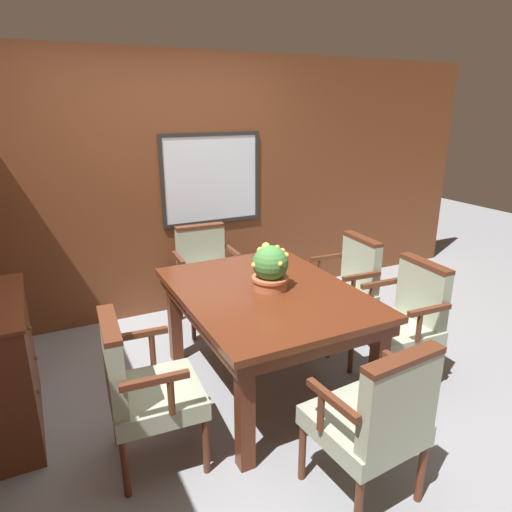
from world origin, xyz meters
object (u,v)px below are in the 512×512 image
(chair_left_near, at_px, (142,385))
(chair_right_far, at_px, (346,285))
(chair_head_near, at_px, (375,417))
(chair_right_near, at_px, (405,318))
(dining_table, at_px, (266,303))
(potted_plant, at_px, (270,268))
(chair_head_far, at_px, (206,271))

(chair_left_near, relative_size, chair_right_far, 1.00)
(chair_head_near, relative_size, chair_right_near, 1.00)
(chair_left_near, height_order, chair_right_far, same)
(dining_table, height_order, chair_left_near, chair_left_near)
(chair_left_near, relative_size, chair_right_near, 1.00)
(dining_table, relative_size, chair_left_near, 1.65)
(chair_head_near, height_order, potted_plant, potted_plant)
(chair_head_near, relative_size, chair_head_far, 1.00)
(chair_left_near, xyz_separation_m, chair_right_near, (1.91, -0.02, 0.00))
(dining_table, height_order, chair_head_near, chair_head_near)
(chair_left_near, xyz_separation_m, potted_plant, (1.00, 0.37, 0.41))
(chair_right_near, xyz_separation_m, potted_plant, (-0.91, 0.38, 0.41))
(potted_plant, bearing_deg, chair_right_far, 19.21)
(dining_table, bearing_deg, chair_head_near, -89.47)
(potted_plant, bearing_deg, chair_right_near, -22.75)
(dining_table, xyz_separation_m, chair_head_far, (-0.01, 1.18, -0.16))
(chair_head_near, height_order, chair_head_far, same)
(chair_left_near, height_order, chair_right_near, same)
(chair_head_near, bearing_deg, chair_left_near, -43.68)
(chair_right_near, bearing_deg, chair_head_near, -47.15)
(chair_left_near, height_order, potted_plant, potted_plant)
(chair_head_far, relative_size, potted_plant, 2.83)
(potted_plant, bearing_deg, chair_left_near, -159.86)
(dining_table, height_order, chair_head_far, chair_head_far)
(chair_left_near, distance_m, chair_right_near, 1.91)
(chair_right_far, xyz_separation_m, chair_head_far, (-0.96, 0.85, 0.00))
(chair_head_near, distance_m, chair_head_far, 2.33)
(chair_left_near, distance_m, chair_head_far, 1.81)
(potted_plant, bearing_deg, chair_head_near, -91.32)
(chair_left_near, bearing_deg, dining_table, -65.53)
(chair_right_far, bearing_deg, chair_left_near, -66.79)
(chair_left_near, height_order, chair_head_near, same)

